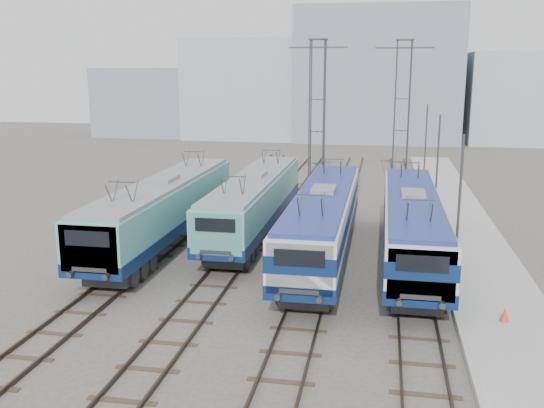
{
  "coord_description": "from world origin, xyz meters",
  "views": [
    {
      "loc": [
        5.18,
        -25.36,
        9.73
      ],
      "look_at": [
        -0.8,
        7.0,
        2.43
      ],
      "focal_mm": 40.0,
      "sensor_mm": 36.0,
      "label": 1
    }
  ],
  "objects_px": {
    "catenary_tower_west": "(317,110)",
    "mast_rear": "(425,147)",
    "locomotive_far_left": "(163,207)",
    "catenary_tower_east": "(402,110)",
    "mast_mid": "(437,170)",
    "mast_front": "(459,213)",
    "locomotive_center_left": "(254,200)",
    "safety_cone": "(505,314)",
    "locomotive_center_right": "(323,218)",
    "locomotive_far_right": "(412,222)"
  },
  "relations": [
    {
      "from": "locomotive_far_left",
      "to": "locomotive_far_right",
      "type": "relative_size",
      "value": 1.04
    },
    {
      "from": "catenary_tower_east",
      "to": "mast_rear",
      "type": "height_order",
      "value": "catenary_tower_east"
    },
    {
      "from": "catenary_tower_east",
      "to": "mast_mid",
      "type": "relative_size",
      "value": 1.71
    },
    {
      "from": "locomotive_far_right",
      "to": "mast_mid",
      "type": "bearing_deg",
      "value": 78.38
    },
    {
      "from": "mast_rear",
      "to": "safety_cone",
      "type": "bearing_deg",
      "value": -87.17
    },
    {
      "from": "mast_front",
      "to": "locomotive_far_right",
      "type": "bearing_deg",
      "value": 121.63
    },
    {
      "from": "locomotive_center_left",
      "to": "mast_mid",
      "type": "distance_m",
      "value": 12.0
    },
    {
      "from": "mast_mid",
      "to": "locomotive_center_right",
      "type": "bearing_deg",
      "value": -124.8
    },
    {
      "from": "catenary_tower_east",
      "to": "mast_rear",
      "type": "distance_m",
      "value": 4.28
    },
    {
      "from": "locomotive_far_left",
      "to": "mast_mid",
      "type": "height_order",
      "value": "mast_mid"
    },
    {
      "from": "locomotive_center_left",
      "to": "catenary_tower_west",
      "type": "bearing_deg",
      "value": 80.15
    },
    {
      "from": "catenary_tower_west",
      "to": "catenary_tower_east",
      "type": "bearing_deg",
      "value": 17.1
    },
    {
      "from": "locomotive_center_right",
      "to": "catenary_tower_east",
      "type": "relative_size",
      "value": 1.49
    },
    {
      "from": "catenary_tower_east",
      "to": "mast_front",
      "type": "relative_size",
      "value": 1.71
    },
    {
      "from": "mast_front",
      "to": "mast_rear",
      "type": "relative_size",
      "value": 1.0
    },
    {
      "from": "mast_front",
      "to": "mast_rear",
      "type": "distance_m",
      "value": 24.0
    },
    {
      "from": "locomotive_far_right",
      "to": "catenary_tower_west",
      "type": "distance_m",
      "value": 18.81
    },
    {
      "from": "locomotive_center_left",
      "to": "locomotive_far_right",
      "type": "distance_m",
      "value": 9.86
    },
    {
      "from": "locomotive_far_right",
      "to": "mast_front",
      "type": "height_order",
      "value": "mast_front"
    },
    {
      "from": "locomotive_far_right",
      "to": "catenary_tower_west",
      "type": "xyz_separation_m",
      "value": [
        -6.75,
        17.0,
        4.4
      ]
    },
    {
      "from": "mast_front",
      "to": "locomotive_center_left",
      "type": "bearing_deg",
      "value": 147.03
    },
    {
      "from": "locomotive_far_left",
      "to": "mast_rear",
      "type": "xyz_separation_m",
      "value": [
        15.35,
        20.13,
        1.24
      ]
    },
    {
      "from": "locomotive_far_left",
      "to": "mast_mid",
      "type": "distance_m",
      "value": 17.41
    },
    {
      "from": "catenary_tower_east",
      "to": "safety_cone",
      "type": "xyz_separation_m",
      "value": [
        3.51,
        -26.41,
        -6.05
      ]
    },
    {
      "from": "locomotive_center_left",
      "to": "safety_cone",
      "type": "bearing_deg",
      "value": -43.06
    },
    {
      "from": "locomotive_far_right",
      "to": "catenary_tower_west",
      "type": "height_order",
      "value": "catenary_tower_west"
    },
    {
      "from": "locomotive_far_left",
      "to": "locomotive_center_left",
      "type": "xyz_separation_m",
      "value": [
        4.5,
        3.17,
        -0.08
      ]
    },
    {
      "from": "catenary_tower_east",
      "to": "locomotive_far_left",
      "type": "bearing_deg",
      "value": -126.16
    },
    {
      "from": "catenary_tower_west",
      "to": "mast_front",
      "type": "bearing_deg",
      "value": -66.73
    },
    {
      "from": "locomotive_far_right",
      "to": "mast_mid",
      "type": "height_order",
      "value": "mast_mid"
    },
    {
      "from": "catenary_tower_west",
      "to": "mast_rear",
      "type": "xyz_separation_m",
      "value": [
        8.6,
        4.0,
        -3.14
      ]
    },
    {
      "from": "mast_mid",
      "to": "locomotive_far_right",
      "type": "bearing_deg",
      "value": -101.62
    },
    {
      "from": "safety_cone",
      "to": "locomotive_center_right",
      "type": "bearing_deg",
      "value": 136.82
    },
    {
      "from": "locomotive_center_right",
      "to": "catenary_tower_east",
      "type": "distance_m",
      "value": 20.08
    },
    {
      "from": "locomotive_center_left",
      "to": "mast_front",
      "type": "height_order",
      "value": "mast_front"
    },
    {
      "from": "locomotive_center_right",
      "to": "mast_rear",
      "type": "height_order",
      "value": "mast_rear"
    },
    {
      "from": "catenary_tower_east",
      "to": "mast_mid",
      "type": "bearing_deg",
      "value": -78.14
    },
    {
      "from": "locomotive_center_right",
      "to": "catenary_tower_west",
      "type": "xyz_separation_m",
      "value": [
        -2.25,
        17.14,
        4.36
      ]
    },
    {
      "from": "locomotive_center_left",
      "to": "safety_cone",
      "type": "relative_size",
      "value": 30.36
    },
    {
      "from": "locomotive_far_left",
      "to": "locomotive_center_left",
      "type": "height_order",
      "value": "locomotive_far_left"
    },
    {
      "from": "safety_cone",
      "to": "mast_rear",
      "type": "bearing_deg",
      "value": 92.83
    },
    {
      "from": "locomotive_far_right",
      "to": "catenary_tower_east",
      "type": "xyz_separation_m",
      "value": [
        -0.25,
        19.0,
        4.4
      ]
    },
    {
      "from": "locomotive_center_left",
      "to": "safety_cone",
      "type": "distance_m",
      "value": 16.85
    },
    {
      "from": "locomotive_far_left",
      "to": "mast_rear",
      "type": "height_order",
      "value": "mast_rear"
    },
    {
      "from": "locomotive_center_left",
      "to": "catenary_tower_west",
      "type": "xyz_separation_m",
      "value": [
        2.25,
        12.96,
        4.46
      ]
    },
    {
      "from": "locomotive_far_right",
      "to": "locomotive_center_right",
      "type": "bearing_deg",
      "value": -178.22
    },
    {
      "from": "catenary_tower_west",
      "to": "mast_mid",
      "type": "distance_m",
      "value": 12.16
    },
    {
      "from": "catenary_tower_west",
      "to": "locomotive_far_left",
      "type": "bearing_deg",
      "value": -112.71
    },
    {
      "from": "mast_mid",
      "to": "mast_front",
      "type": "bearing_deg",
      "value": -90.0
    },
    {
      "from": "locomotive_center_left",
      "to": "locomotive_far_right",
      "type": "bearing_deg",
      "value": -24.14
    }
  ]
}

